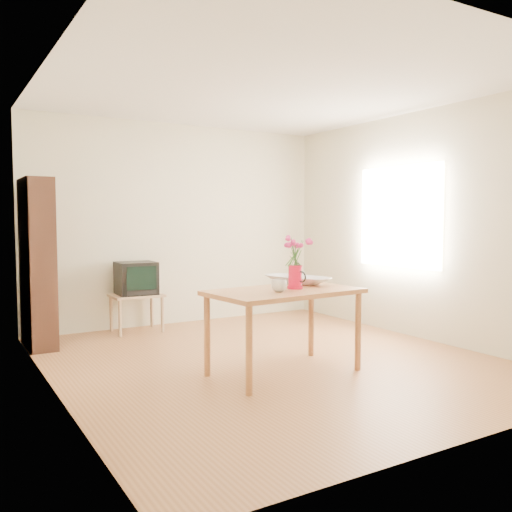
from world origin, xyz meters
TOP-DOWN VIEW (x-y plane):
  - room at (0.03, 0.00)m, footprint 4.50×4.50m
  - table at (-0.14, -0.42)m, footprint 1.39×0.87m
  - tv_stand at (-0.70, 1.97)m, footprint 0.60×0.45m
  - bookshelf at (-1.85, 1.75)m, footprint 0.28×0.70m
  - pitcher at (-0.02, -0.41)m, footprint 0.14×0.22m
  - flowers at (-0.02, -0.41)m, footprint 0.24×0.24m
  - mug at (-0.26, -0.52)m, footprint 0.18×0.18m
  - bowl at (0.22, -0.12)m, footprint 0.58×0.58m
  - teacup_a at (0.18, -0.12)m, footprint 0.09×0.09m
  - teacup_b at (0.26, -0.10)m, footprint 0.09×0.09m
  - television at (-0.70, 1.98)m, footprint 0.47×0.44m

SIDE VIEW (x-z plane):
  - tv_stand at x=-0.70m, z-range 0.16..0.62m
  - television at x=-0.70m, z-range 0.46..0.86m
  - table at x=-0.14m, z-range 0.29..1.04m
  - mug at x=-0.26m, z-range 0.75..0.86m
  - bookshelf at x=-1.85m, z-range -0.06..1.74m
  - pitcher at x=-0.02m, z-range 0.74..0.96m
  - teacup_a at x=0.18m, z-range 0.89..0.95m
  - teacup_b at x=0.26m, z-range 0.89..0.96m
  - bowl at x=0.22m, z-range 0.75..1.18m
  - flowers at x=-0.02m, z-range 0.95..1.30m
  - room at x=0.03m, z-range -0.95..3.55m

